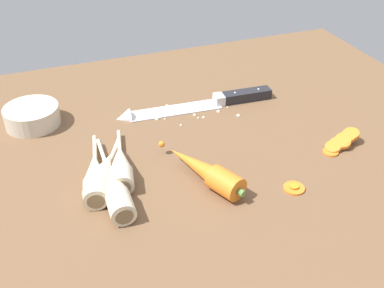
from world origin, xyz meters
TOP-DOWN VIEW (x-y plane):
  - ground_plane at (0.00, 0.00)cm, footprint 120.00×90.00cm
  - chefs_knife at (6.07, 13.09)cm, footprint 34.84×5.56cm
  - whole_carrot at (-1.04, -11.24)cm, footprint 10.29×18.96cm
  - parsnip_front at (-17.49, -5.79)cm, footprint 9.65×16.73cm
  - parsnip_mid_left at (-16.43, -9.78)cm, footprint 4.22×23.54cm
  - parsnip_mid_right at (-14.11, -4.60)cm, footprint 6.15×18.69cm
  - parsnip_back at (-18.82, -5.94)cm, footprint 6.07×20.35cm
  - carrot_slice_stack at (26.81, -10.73)cm, footprint 8.62×4.84cm
  - carrot_slice_stray_near at (12.08, -18.57)cm, footprint 3.59×3.59cm
  - prep_bowl at (-27.04, 18.20)cm, footprint 11.00×11.00cm
  - mince_crumbs at (3.07, 11.33)cm, footprint 20.98×9.97cm

SIDE VIEW (x-z plane):
  - ground_plane at x=0.00cm, z-range -4.00..0.00cm
  - carrot_slice_stray_near at x=12.08cm, z-range 0.01..0.71cm
  - mince_crumbs at x=3.07cm, z-range -0.06..0.82cm
  - chefs_knife at x=6.07cm, z-range -1.44..2.74cm
  - carrot_slice_stack at x=26.81cm, z-range -0.41..2.61cm
  - parsnip_mid_left at x=-16.43cm, z-range -0.02..3.98cm
  - parsnip_back at x=-18.82cm, z-range -0.02..3.98cm
  - parsnip_mid_right at x=-14.11cm, z-range -0.02..3.98cm
  - parsnip_front at x=-17.49cm, z-range -0.02..3.98cm
  - whole_carrot at x=-1.04cm, z-range 0.00..4.20cm
  - prep_bowl at x=-27.04cm, z-range 0.15..4.15cm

